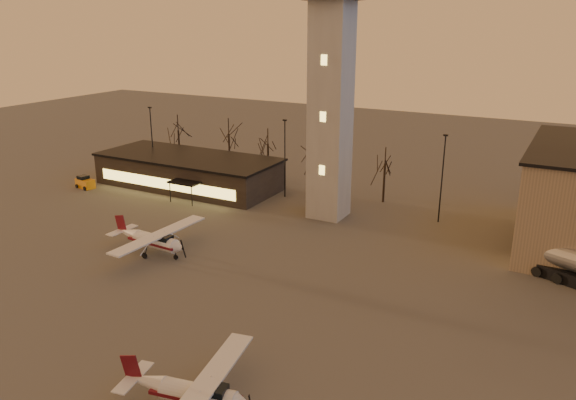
% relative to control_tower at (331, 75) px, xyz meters
% --- Properties ---
extents(ground, '(220.00, 220.00, 0.00)m').
position_rel_control_tower_xyz_m(ground, '(0.00, -30.00, -16.33)').
color(ground, '#484643').
rests_on(ground, ground).
extents(control_tower, '(6.80, 6.80, 32.60)m').
position_rel_control_tower_xyz_m(control_tower, '(0.00, 0.00, 0.00)').
color(control_tower, '#9F9B97').
rests_on(control_tower, ground).
extents(terminal, '(25.40, 12.20, 4.30)m').
position_rel_control_tower_xyz_m(terminal, '(-21.99, 1.98, -14.17)').
color(terminal, black).
rests_on(terminal, ground).
extents(light_poles, '(58.50, 12.25, 10.14)m').
position_rel_control_tower_xyz_m(light_poles, '(0.50, 1.00, -10.92)').
color(light_poles, black).
rests_on(light_poles, ground).
extents(tree_row, '(37.20, 9.20, 8.80)m').
position_rel_control_tower_xyz_m(tree_row, '(-13.70, 9.16, -10.39)').
color(tree_row, black).
rests_on(tree_row, ground).
extents(cessna_front, '(8.91, 11.22, 3.08)m').
position_rel_control_tower_xyz_m(cessna_front, '(7.85, -35.38, -15.27)').
color(cessna_front, silver).
rests_on(cessna_front, ground).
extents(cessna_rear, '(9.45, 11.94, 3.29)m').
position_rel_control_tower_xyz_m(cessna_rear, '(-10.03, -18.46, -15.20)').
color(cessna_rear, silver).
rests_on(cessna_rear, ground).
extents(service_cart, '(2.86, 2.05, 1.69)m').
position_rel_control_tower_xyz_m(service_cart, '(-34.05, -5.47, -15.68)').
color(service_cart, '#CC770C').
rests_on(service_cart, ground).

